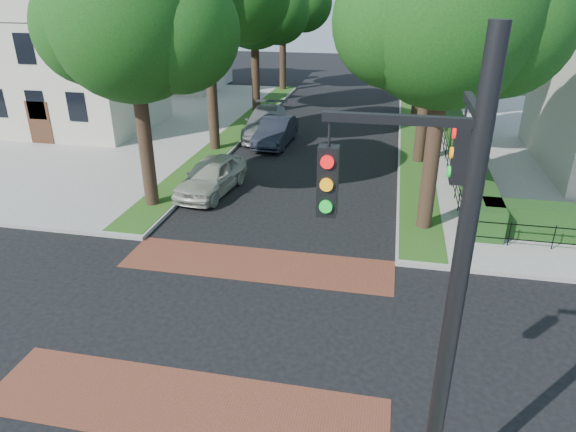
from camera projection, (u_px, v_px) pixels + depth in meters
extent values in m
plane|color=black|center=(228.00, 321.00, 14.20)|extent=(120.00, 120.00, 0.00)
cube|color=gray|center=(37.00, 120.00, 34.67)|extent=(30.00, 30.00, 0.15)
cube|color=brown|center=(257.00, 264.00, 17.05)|extent=(9.00, 2.20, 0.01)
cube|color=brown|center=(184.00, 405.00, 11.34)|extent=(9.00, 2.20, 0.01)
cube|color=#1F4D16|center=(414.00, 139.00, 30.18)|extent=(1.60, 29.80, 0.02)
cube|color=#1F4D16|center=(238.00, 130.00, 32.15)|extent=(1.60, 29.80, 0.02)
cylinder|color=black|center=(435.00, 131.00, 17.86)|extent=(0.56, 0.56, 7.35)
sphere|color=#163B10|center=(449.00, 11.00, 16.25)|extent=(6.20, 6.20, 6.20)
sphere|color=#163B10|center=(502.00, 25.00, 16.37)|extent=(4.65, 4.65, 4.65)
sphere|color=#163B10|center=(399.00, 21.00, 16.48)|extent=(4.34, 4.34, 4.34)
cylinder|color=black|center=(426.00, 85.00, 24.92)|extent=(0.56, 0.56, 7.70)
sphere|color=#163B10|center=(476.00, 4.00, 23.34)|extent=(4.95, 4.95, 4.95)
sphere|color=#163B10|center=(399.00, 1.00, 23.48)|extent=(4.62, 4.62, 4.62)
cylinder|color=black|center=(420.00, 69.00, 33.16)|extent=(0.56, 0.56, 6.65)
sphere|color=#163B10|center=(426.00, 10.00, 31.71)|extent=(5.80, 5.80, 5.80)
sphere|color=#163B10|center=(451.00, 17.00, 31.85)|extent=(4.35, 4.35, 4.35)
sphere|color=#163B10|center=(401.00, 16.00, 31.92)|extent=(4.06, 4.06, 4.06)
sphere|color=#163B10|center=(427.00, 1.00, 32.78)|extent=(3.77, 3.77, 3.77)
cylinder|color=black|center=(417.00, 50.00, 41.12)|extent=(0.56, 0.56, 7.00)
sphere|color=#163B10|center=(422.00, 0.00, 39.59)|extent=(6.00, 6.00, 6.00)
sphere|color=#163B10|center=(443.00, 6.00, 39.72)|extent=(4.50, 4.50, 4.50)
sphere|color=#163B10|center=(401.00, 4.00, 39.81)|extent=(4.20, 4.20, 4.20)
cylinder|color=black|center=(143.00, 121.00, 19.94)|extent=(0.56, 0.56, 7.00)
sphere|color=#163B10|center=(131.00, 19.00, 18.40)|extent=(6.00, 6.00, 6.00)
sphere|color=#163B10|center=(178.00, 31.00, 18.54)|extent=(4.50, 4.50, 4.50)
sphere|color=#163B10|center=(91.00, 28.00, 18.62)|extent=(4.20, 4.20, 4.20)
sphere|color=#163B10|center=(150.00, 3.00, 19.52)|extent=(3.90, 3.90, 3.90)
cylinder|color=black|center=(211.00, 74.00, 26.85)|extent=(0.56, 0.56, 8.05)
cylinder|color=black|center=(255.00, 62.00, 35.13)|extent=(0.56, 0.56, 6.86)
sphere|color=#163B10|center=(254.00, 5.00, 33.63)|extent=(5.60, 5.60, 5.60)
sphere|color=#163B10|center=(278.00, 12.00, 33.78)|extent=(4.20, 4.20, 4.20)
sphere|color=#163B10|center=(233.00, 10.00, 33.83)|extent=(3.92, 3.92, 3.92)
cylinder|color=black|center=(283.00, 46.00, 43.10)|extent=(0.56, 0.56, 7.14)
sphere|color=#163B10|center=(304.00, 3.00, 41.66)|extent=(4.65, 4.65, 4.65)
sphere|color=#163B10|center=(263.00, 1.00, 41.76)|extent=(4.34, 4.34, 4.34)
cube|color=#193E15|center=(464.00, 152.00, 25.86)|extent=(1.00, 18.00, 1.20)
cube|color=beige|center=(74.00, 74.00, 31.68)|extent=(9.00, 8.00, 6.50)
cube|color=beige|center=(167.00, 49.00, 44.16)|extent=(9.00, 8.00, 6.50)
cylinder|color=black|center=(453.00, 313.00, 7.45)|extent=(0.26, 0.26, 8.00)
cube|color=black|center=(401.00, 120.00, 6.47)|extent=(2.00, 0.12, 0.12)
cube|color=black|center=(475.00, 108.00, 7.09)|extent=(0.12, 1.80, 0.12)
cube|color=black|center=(328.00, 181.00, 7.01)|extent=(0.28, 0.22, 1.00)
cylinder|color=red|center=(327.00, 162.00, 6.76)|extent=(0.18, 0.05, 0.18)
cylinder|color=orange|center=(326.00, 185.00, 6.89)|extent=(0.18, 0.05, 0.18)
cylinder|color=#0CB226|center=(326.00, 207.00, 7.03)|extent=(0.18, 0.05, 0.18)
cube|color=black|center=(460.00, 153.00, 8.18)|extent=(0.22, 0.28, 1.00)
cylinder|color=red|center=(454.00, 133.00, 8.07)|extent=(0.05, 0.18, 0.18)
cylinder|color=orange|center=(451.00, 153.00, 8.20)|extent=(0.05, 0.18, 0.18)
cylinder|color=#0CB226|center=(449.00, 171.00, 8.33)|extent=(0.05, 0.18, 0.18)
imported|color=#B3B3A1|center=(211.00, 176.00, 22.59)|extent=(2.38, 4.76, 1.56)
imported|color=black|center=(276.00, 132.00, 29.40)|extent=(1.81, 4.75, 1.54)
imported|color=slate|center=(266.00, 122.00, 31.01)|extent=(2.99, 6.07, 1.70)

